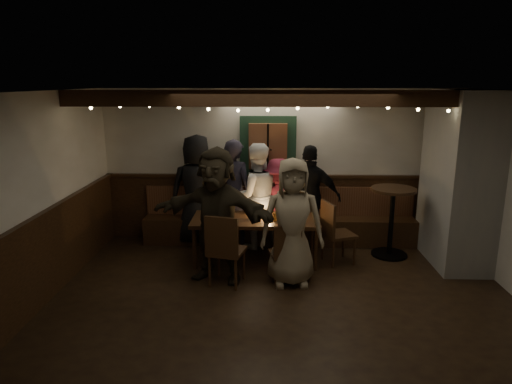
{
  "coord_description": "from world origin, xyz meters",
  "views": [
    {
      "loc": [
        -0.17,
        -5.22,
        2.72
      ],
      "look_at": [
        -0.38,
        1.6,
        1.05
      ],
      "focal_mm": 32.0,
      "sensor_mm": 36.0,
      "label": 1
    }
  ],
  "objects_px": {
    "person_b": "(234,193)",
    "person_e": "(310,197)",
    "person_c": "(256,196)",
    "dining_table": "(256,222)",
    "high_top": "(392,213)",
    "person_g": "(292,222)",
    "chair_near_left": "(224,247)",
    "chair_end": "(334,229)",
    "person_a": "(198,190)",
    "person_d": "(278,203)",
    "person_f": "(216,215)",
    "chair_near_right": "(286,250)"
  },
  "relations": [
    {
      "from": "chair_near_left",
      "to": "person_e",
      "type": "distance_m",
      "value": 2.01
    },
    {
      "from": "dining_table",
      "to": "person_a",
      "type": "relative_size",
      "value": 1.03
    },
    {
      "from": "chair_end",
      "to": "person_c",
      "type": "distance_m",
      "value": 1.41
    },
    {
      "from": "chair_near_left",
      "to": "person_g",
      "type": "xyz_separation_m",
      "value": [
        0.9,
        0.13,
        0.31
      ]
    },
    {
      "from": "dining_table",
      "to": "person_d",
      "type": "height_order",
      "value": "person_d"
    },
    {
      "from": "person_b",
      "to": "person_g",
      "type": "distance_m",
      "value": 1.75
    },
    {
      "from": "person_e",
      "to": "high_top",
      "type": "bearing_deg",
      "value": 177.23
    },
    {
      "from": "person_b",
      "to": "person_g",
      "type": "bearing_deg",
      "value": 143.12
    },
    {
      "from": "person_d",
      "to": "person_e",
      "type": "xyz_separation_m",
      "value": [
        0.52,
        -0.09,
        0.12
      ]
    },
    {
      "from": "chair_near_left",
      "to": "person_e",
      "type": "relative_size",
      "value": 0.59
    },
    {
      "from": "high_top",
      "to": "person_a",
      "type": "xyz_separation_m",
      "value": [
        -3.13,
        0.47,
        0.24
      ]
    },
    {
      "from": "dining_table",
      "to": "person_c",
      "type": "bearing_deg",
      "value": 90.97
    },
    {
      "from": "dining_table",
      "to": "person_b",
      "type": "relative_size",
      "value": 1.07
    },
    {
      "from": "person_c",
      "to": "person_d",
      "type": "distance_m",
      "value": 0.39
    },
    {
      "from": "person_c",
      "to": "person_e",
      "type": "bearing_deg",
      "value": 165.71
    },
    {
      "from": "dining_table",
      "to": "person_g",
      "type": "bearing_deg",
      "value": -56.68
    },
    {
      "from": "dining_table",
      "to": "chair_near_right",
      "type": "xyz_separation_m",
      "value": [
        0.44,
        -0.78,
        -0.15
      ]
    },
    {
      "from": "person_b",
      "to": "person_e",
      "type": "relative_size",
      "value": 1.05
    },
    {
      "from": "chair_end",
      "to": "person_a",
      "type": "xyz_separation_m",
      "value": [
        -2.18,
        0.81,
        0.39
      ]
    },
    {
      "from": "person_c",
      "to": "person_g",
      "type": "height_order",
      "value": "person_c"
    },
    {
      "from": "person_c",
      "to": "dining_table",
      "type": "bearing_deg",
      "value": 76.97
    },
    {
      "from": "chair_near_left",
      "to": "person_f",
      "type": "xyz_separation_m",
      "value": [
        -0.12,
        0.23,
        0.37
      ]
    },
    {
      "from": "dining_table",
      "to": "person_f",
      "type": "relative_size",
      "value": 1.03
    },
    {
      "from": "person_g",
      "to": "person_d",
      "type": "bearing_deg",
      "value": 92.22
    },
    {
      "from": "chair_near_right",
      "to": "person_g",
      "type": "height_order",
      "value": "person_g"
    },
    {
      "from": "high_top",
      "to": "person_g",
      "type": "bearing_deg",
      "value": -146.45
    },
    {
      "from": "chair_near_right",
      "to": "person_f",
      "type": "relative_size",
      "value": 0.46
    },
    {
      "from": "person_a",
      "to": "person_c",
      "type": "bearing_deg",
      "value": 165.82
    },
    {
      "from": "dining_table",
      "to": "person_d",
      "type": "xyz_separation_m",
      "value": [
        0.35,
        0.72,
        0.11
      ]
    },
    {
      "from": "person_c",
      "to": "person_d",
      "type": "bearing_deg",
      "value": 178.58
    },
    {
      "from": "dining_table",
      "to": "high_top",
      "type": "height_order",
      "value": "high_top"
    },
    {
      "from": "person_a",
      "to": "person_d",
      "type": "distance_m",
      "value": 1.36
    },
    {
      "from": "high_top",
      "to": "person_g",
      "type": "xyz_separation_m",
      "value": [
        -1.62,
        -1.07,
        0.18
      ]
    },
    {
      "from": "person_a",
      "to": "person_g",
      "type": "height_order",
      "value": "person_a"
    },
    {
      "from": "chair_near_right",
      "to": "person_e",
      "type": "bearing_deg",
      "value": 72.93
    },
    {
      "from": "chair_end",
      "to": "person_a",
      "type": "relative_size",
      "value": 0.52
    },
    {
      "from": "person_g",
      "to": "person_a",
      "type": "bearing_deg",
      "value": 130.47
    },
    {
      "from": "dining_table",
      "to": "chair_near_left",
      "type": "xyz_separation_m",
      "value": [
        -0.39,
        -0.9,
        -0.06
      ]
    },
    {
      "from": "chair_near_right",
      "to": "high_top",
      "type": "height_order",
      "value": "high_top"
    },
    {
      "from": "chair_end",
      "to": "person_b",
      "type": "height_order",
      "value": "person_b"
    },
    {
      "from": "high_top",
      "to": "person_f",
      "type": "bearing_deg",
      "value": -159.91
    },
    {
      "from": "person_d",
      "to": "person_e",
      "type": "height_order",
      "value": "person_e"
    },
    {
      "from": "person_d",
      "to": "person_g",
      "type": "bearing_deg",
      "value": 83.11
    },
    {
      "from": "chair_near_right",
      "to": "person_g",
      "type": "xyz_separation_m",
      "value": [
        0.07,
        -0.0,
        0.39
      ]
    },
    {
      "from": "dining_table",
      "to": "high_top",
      "type": "distance_m",
      "value": 2.15
    },
    {
      "from": "dining_table",
      "to": "person_f",
      "type": "distance_m",
      "value": 0.9
    },
    {
      "from": "chair_near_left",
      "to": "person_g",
      "type": "distance_m",
      "value": 0.96
    },
    {
      "from": "dining_table",
      "to": "person_c",
      "type": "distance_m",
      "value": 0.68
    },
    {
      "from": "person_a",
      "to": "person_f",
      "type": "height_order",
      "value": "person_f"
    },
    {
      "from": "chair_near_left",
      "to": "chair_near_right",
      "type": "bearing_deg",
      "value": 8.66
    }
  ]
}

